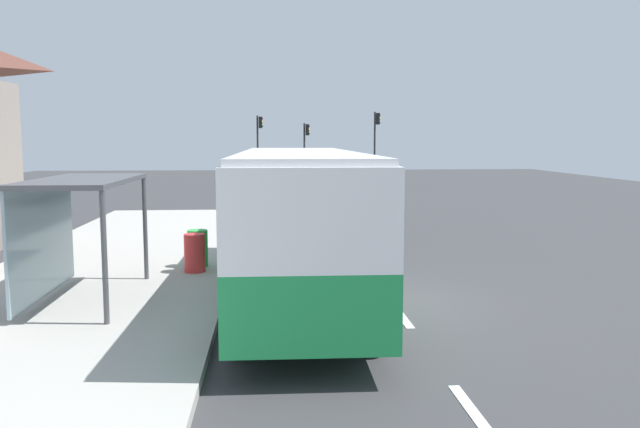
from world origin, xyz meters
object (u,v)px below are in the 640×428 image
object	(u,v)px
bus_shelter	(68,207)
recycling_bin_red	(195,253)
bus	(298,214)
sedan_far	(326,172)
sedan_near	(340,180)
recycling_bin_green	(198,248)
white_van	(348,176)
traffic_light_far_side	(259,139)
traffic_light_median	(306,144)
traffic_light_near_side	(376,137)

from	to	relation	value
bus_shelter	recycling_bin_red	bearing A→B (deg)	50.11
bus	sedan_far	world-z (taller)	bus
sedan_near	recycling_bin_green	bearing A→B (deg)	-104.04
sedan_far	recycling_bin_red	size ratio (longest dim) A/B	4.68
bus	white_van	xyz separation A→B (m)	(3.91, 23.16, -0.50)
recycling_bin_green	bus_shelter	bearing A→B (deg)	-123.47
recycling_bin_green	bus_shelter	size ratio (longest dim) A/B	0.24
sedan_near	traffic_light_far_side	world-z (taller)	traffic_light_far_side
sedan_near	traffic_light_median	world-z (taller)	traffic_light_median
recycling_bin_green	traffic_light_far_side	xyz separation A→B (m)	(1.10, 31.62, 2.78)
sedan_near	traffic_light_median	bearing A→B (deg)	106.45
white_van	bus_shelter	bearing A→B (deg)	-109.96
traffic_light_far_side	traffic_light_median	world-z (taller)	traffic_light_far_side
sedan_near	sedan_far	world-z (taller)	same
bus	sedan_near	xyz separation A→B (m)	(4.01, 28.79, -1.05)
traffic_light_far_side	sedan_near	bearing A→B (deg)	-46.14
bus	recycling_bin_green	bearing A→B (deg)	131.72
bus_shelter	white_van	bearing A→B (deg)	70.04
traffic_light_median	recycling_bin_green	bearing A→B (deg)	-98.08
bus	traffic_light_median	size ratio (longest dim) A/B	2.37
white_van	sedan_near	world-z (taller)	white_van
sedan_near	recycling_bin_red	bearing A→B (deg)	-103.68
sedan_far	recycling_bin_green	distance (m)	36.92
traffic_light_far_side	sedan_far	bearing A→B (deg)	41.12
recycling_bin_red	recycling_bin_green	size ratio (longest dim) A/B	1.00
traffic_light_far_side	traffic_light_median	bearing A→B (deg)	12.85
recycling_bin_red	traffic_light_near_side	xyz separation A→B (m)	(9.69, 31.52, 2.94)
sedan_near	bus_shelter	xyz separation A→B (m)	(-8.71, -29.35, 1.31)
white_van	traffic_light_far_side	size ratio (longest dim) A/B	1.02
bus	traffic_light_far_side	distance (m)	34.48
bus	traffic_light_far_side	size ratio (longest dim) A/B	2.13
recycling_bin_red	traffic_light_near_side	distance (m)	33.11
bus	recycling_bin_green	xyz separation A→B (m)	(-2.49, 2.79, -1.19)
sedan_far	traffic_light_far_side	bearing A→B (deg)	-138.88
traffic_light_median	recycling_bin_red	bearing A→B (deg)	-97.91
white_van	bus_shelter	world-z (taller)	bus_shelter
traffic_light_near_side	bus_shelter	distance (m)	36.22
traffic_light_near_side	traffic_light_median	distance (m)	5.36
recycling_bin_red	bus_shelter	size ratio (longest dim) A/B	0.24
white_van	sedan_far	bearing A→B (deg)	89.65
bus	traffic_light_near_side	bearing A→B (deg)	77.90
sedan_near	recycling_bin_green	xyz separation A→B (m)	(-6.50, -26.00, -0.14)
white_van	traffic_light_median	distance (m)	12.32
sedan_far	recycling_bin_red	world-z (taller)	sedan_far
bus	recycling_bin_green	world-z (taller)	bus
sedan_far	traffic_light_median	bearing A→B (deg)	-115.83
recycling_bin_red	recycling_bin_green	bearing A→B (deg)	90.00
traffic_light_far_side	traffic_light_median	size ratio (longest dim) A/B	1.11
sedan_near	traffic_light_far_side	distance (m)	8.23
bus	recycling_bin_red	size ratio (longest dim) A/B	11.62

